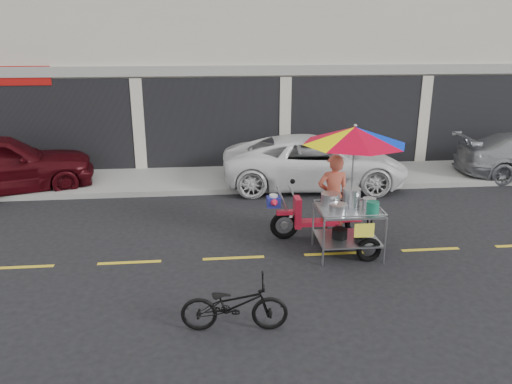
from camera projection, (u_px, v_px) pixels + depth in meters
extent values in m
plane|color=black|center=(334.00, 254.00, 9.93)|extent=(90.00, 90.00, 0.00)
cube|color=gray|center=(289.00, 175.00, 15.11)|extent=(45.00, 3.00, 0.15)
cube|color=beige|center=(269.00, 37.00, 18.64)|extent=(36.00, 8.00, 8.00)
cube|color=black|center=(285.00, 124.00, 15.61)|extent=(35.28, 0.06, 2.90)
cube|color=gray|center=(286.00, 70.00, 15.08)|extent=(36.00, 0.12, 0.30)
cube|color=gold|center=(334.00, 254.00, 9.92)|extent=(42.00, 0.10, 0.01)
imported|color=white|center=(315.00, 162.00, 14.05)|extent=(5.32, 2.75, 1.43)
imported|color=black|center=(234.00, 305.00, 7.29)|extent=(1.61, 0.66, 0.83)
torus|color=black|center=(284.00, 225.00, 10.57)|extent=(0.61, 0.12, 0.61)
torus|color=black|center=(359.00, 223.00, 10.71)|extent=(0.61, 0.12, 0.61)
cylinder|color=#9EA0A5|center=(284.00, 225.00, 10.57)|extent=(0.15, 0.07, 0.15)
cylinder|color=#9EA0A5|center=(359.00, 223.00, 10.71)|extent=(0.15, 0.07, 0.15)
cube|color=red|center=(285.00, 213.00, 10.48)|extent=(0.35, 0.13, 0.09)
cylinder|color=#9EA0A5|center=(285.00, 205.00, 10.43)|extent=(0.39, 0.06, 0.87)
cube|color=red|center=(297.00, 212.00, 10.50)|extent=(0.13, 0.37, 0.65)
cube|color=red|center=(319.00, 222.00, 10.62)|extent=(0.86, 0.31, 0.09)
cube|color=red|center=(342.00, 211.00, 10.59)|extent=(0.81, 0.29, 0.43)
cube|color=black|center=(338.00, 200.00, 10.50)|extent=(0.70, 0.26, 0.11)
cylinder|color=#9EA0A5|center=(291.00, 190.00, 10.34)|extent=(0.04, 0.59, 0.04)
sphere|color=black|center=(293.00, 181.00, 10.51)|extent=(0.11, 0.11, 0.11)
cylinder|color=white|center=(291.00, 216.00, 10.51)|extent=(0.13, 0.13, 0.05)
cube|color=navy|center=(274.00, 202.00, 10.38)|extent=(0.28, 0.24, 0.22)
cylinder|color=white|center=(274.00, 196.00, 10.34)|extent=(0.17, 0.17, 0.05)
cone|color=red|center=(275.00, 204.00, 10.20)|extent=(0.20, 0.24, 0.19)
torus|color=black|center=(369.00, 250.00, 9.54)|extent=(0.50, 0.11, 0.49)
cylinder|color=#9EA0A5|center=(323.00, 243.00, 9.29)|extent=(0.04, 0.04, 0.91)
cylinder|color=#9EA0A5|center=(313.00, 224.00, 10.21)|extent=(0.04, 0.04, 0.91)
cylinder|color=#9EA0A5|center=(385.00, 241.00, 9.39)|extent=(0.04, 0.04, 0.91)
cylinder|color=#9EA0A5|center=(369.00, 222.00, 10.31)|extent=(0.04, 0.04, 0.91)
cube|color=#9EA0A5|center=(347.00, 238.00, 9.84)|extent=(1.19, 0.98, 0.03)
cube|color=#9EA0A5|center=(349.00, 210.00, 9.66)|extent=(1.19, 0.98, 0.04)
cylinder|color=#9EA0A5|center=(356.00, 216.00, 9.18)|extent=(1.18, 0.04, 0.03)
cylinder|color=#9EA0A5|center=(343.00, 199.00, 10.10)|extent=(1.18, 0.04, 0.03)
cylinder|color=#9EA0A5|center=(319.00, 208.00, 9.59)|extent=(0.03, 0.97, 0.03)
cylinder|color=#9EA0A5|center=(379.00, 206.00, 9.69)|extent=(0.03, 0.97, 0.03)
cylinder|color=#9EA0A5|center=(341.00, 229.00, 10.30)|extent=(0.05, 0.81, 0.04)
cylinder|color=#9EA0A5|center=(342.00, 205.00, 10.14)|extent=(0.05, 0.81, 0.04)
cube|color=yellow|center=(364.00, 230.00, 9.25)|extent=(0.38, 0.02, 0.27)
cylinder|color=#B7B7BC|center=(330.00, 200.00, 9.79)|extent=(0.38, 0.38, 0.24)
cylinder|color=#B7B7BC|center=(352.00, 197.00, 9.84)|extent=(0.35, 0.35, 0.32)
cylinder|color=#B7B7BC|center=(369.00, 204.00, 9.71)|extent=(0.26, 0.26, 0.17)
cylinder|color=#B7B7BC|center=(338.00, 209.00, 9.42)|extent=(0.34, 0.34, 0.16)
cylinder|color=#166D50|center=(373.00, 208.00, 9.40)|extent=(0.24, 0.24, 0.24)
cylinder|color=black|center=(340.00, 233.00, 9.79)|extent=(0.30, 0.30, 0.19)
cylinder|color=black|center=(361.00, 233.00, 9.84)|extent=(0.26, 0.26, 0.17)
cylinder|color=#9EA0A5|center=(353.00, 169.00, 9.52)|extent=(0.03, 0.03, 1.61)
sphere|color=#9EA0A5|center=(355.00, 126.00, 9.27)|extent=(0.06, 0.06, 0.06)
imported|color=#C3543D|center=(333.00, 197.00, 10.47)|extent=(0.67, 0.44, 1.82)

